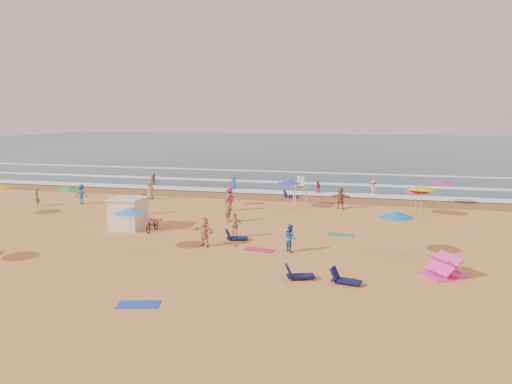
# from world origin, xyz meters

# --- Properties ---
(ground) EXTENTS (220.00, 220.00, 0.00)m
(ground) POSITION_xyz_m (0.00, 0.00, 0.00)
(ground) COLOR gold
(ground) RESTS_ON ground
(ocean) EXTENTS (220.00, 140.00, 0.18)m
(ocean) POSITION_xyz_m (0.00, 84.00, 0.00)
(ocean) COLOR #0C4756
(ocean) RESTS_ON ground
(wet_sand) EXTENTS (220.00, 220.00, 0.00)m
(wet_sand) POSITION_xyz_m (0.00, 12.50, 0.01)
(wet_sand) COLOR olive
(wet_sand) RESTS_ON ground
(surf_foam) EXTENTS (200.00, 18.70, 0.05)m
(surf_foam) POSITION_xyz_m (0.00, 21.32, 0.10)
(surf_foam) COLOR white
(surf_foam) RESTS_ON ground
(cabana) EXTENTS (2.00, 2.00, 2.00)m
(cabana) POSITION_xyz_m (-3.98, -2.27, 1.00)
(cabana) COLOR white
(cabana) RESTS_ON ground
(cabana_roof) EXTENTS (2.20, 2.20, 0.12)m
(cabana_roof) POSITION_xyz_m (-3.98, -2.27, 2.06)
(cabana_roof) COLOR silver
(cabana_roof) RESTS_ON cabana
(bicycle) EXTENTS (0.62, 1.76, 0.92)m
(bicycle) POSITION_xyz_m (-2.08, -2.57, 0.46)
(bicycle) COLOR black
(bicycle) RESTS_ON ground
(lifeguard_stand) EXTENTS (1.20, 1.20, 2.10)m
(lifeguard_stand) POSITION_xyz_m (5.92, 9.06, 1.05)
(lifeguard_stand) COLOR white
(lifeguard_stand) RESTS_ON ground
(beach_umbrellas) EXTENTS (66.17, 26.26, 0.79)m
(beach_umbrellas) POSITION_xyz_m (3.12, -0.42, 2.14)
(beach_umbrellas) COLOR #1779C5
(beach_umbrellas) RESTS_ON ground
(loungers) EXTENTS (53.78, 24.10, 0.34)m
(loungers) POSITION_xyz_m (4.83, -3.52, 0.17)
(loungers) COLOR #0E1D48
(loungers) RESTS_ON ground
(towels) EXTENTS (52.47, 26.96, 0.03)m
(towels) POSITION_xyz_m (0.74, -4.01, 0.01)
(towels) COLOR red
(towels) RESTS_ON ground
(beachgoers) EXTENTS (31.62, 25.80, 2.11)m
(beachgoers) POSITION_xyz_m (-0.91, 4.44, 0.79)
(beachgoers) COLOR brown
(beachgoers) RESTS_ON ground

